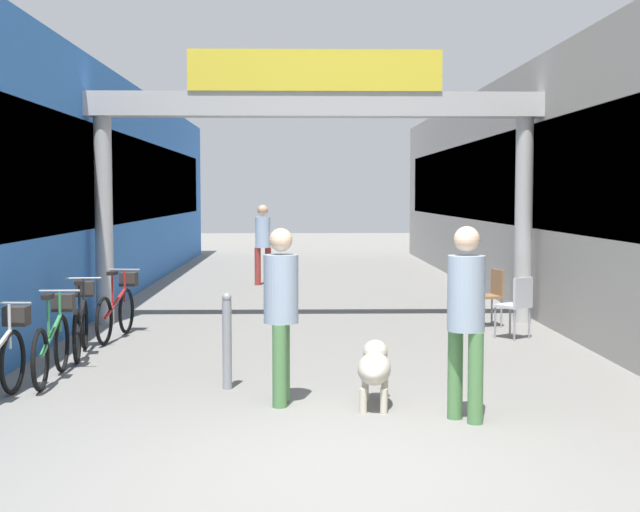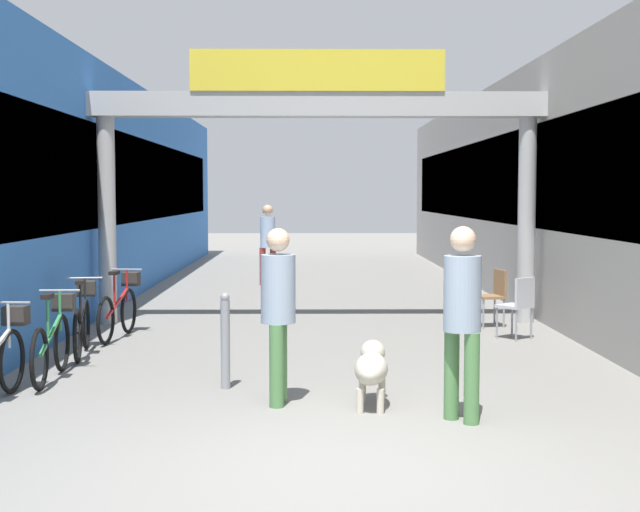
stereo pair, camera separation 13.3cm
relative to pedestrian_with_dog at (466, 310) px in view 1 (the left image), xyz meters
name	(u,v)px [view 1 (the left image)]	position (x,y,z in m)	size (l,w,h in m)	color
ground_plane	(334,465)	(-1.24, -1.29, -1.02)	(80.00, 80.00, 0.00)	gray
storefront_left	(53,190)	(-6.34, 9.71, 1.12)	(3.00, 26.00, 4.29)	blue
storefront_right	(567,190)	(3.85, 9.71, 1.12)	(3.00, 26.00, 4.29)	#9E9993
arcade_sign_gateway	(315,130)	(-1.24, 6.22, 2.04)	(7.40, 0.47, 4.30)	#B2B2B2
pedestrian_with_dog	(466,310)	(0.00, 0.00, 0.00)	(0.48, 0.48, 1.78)	#4C7F47
pedestrian_companion	(281,304)	(-1.68, 0.69, -0.03)	(0.38, 0.39, 1.74)	#4C7F47
pedestrian_carrying_crate	(263,239)	(-2.31, 12.18, 0.03)	(0.41, 0.41, 1.82)	#99332D
dog_on_leash	(375,367)	(-0.77, 0.60, -0.64)	(0.41, 0.85, 0.61)	beige
bicycle_green_second	(54,340)	(-4.24, 1.95, -0.59)	(0.46, 1.69, 0.98)	black
bicycle_black_third	(82,321)	(-4.30, 3.47, -0.59)	(0.46, 1.68, 0.98)	black
bicycle_red_farthest	(118,308)	(-4.10, 4.80, -0.59)	(0.46, 1.69, 0.98)	black
bollard_post_metal	(227,340)	(-2.27, 1.40, -0.50)	(0.10, 0.10, 1.03)	gray
cafe_chair_aluminium_nearer	(517,301)	(1.60, 4.54, -0.48)	(0.56, 0.56, 0.89)	gray
cafe_chair_wood_farther	(491,292)	(1.50, 5.78, -0.48)	(0.48, 0.48, 0.89)	gray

